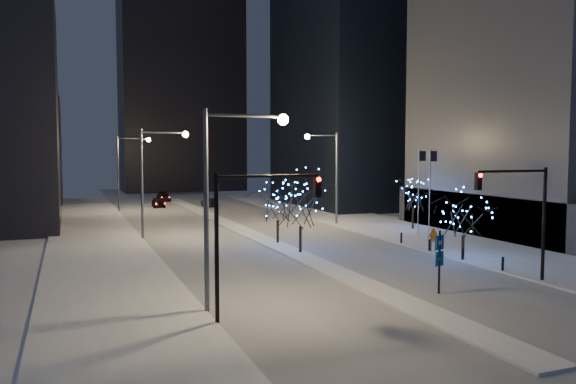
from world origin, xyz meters
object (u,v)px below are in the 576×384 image
wayfinding_sign (439,255)px  holiday_tree_plaza_far (413,197)px  holiday_tree_median_far (278,202)px  holiday_tree_plaza_near (464,215)px  street_lamp_w_mid (154,168)px  traffic_signal_east (524,205)px  car_far (163,197)px  holiday_tree_median_near (300,201)px  construction_sign (433,237)px  car_near (158,202)px  car_mid (209,203)px  traffic_signal_west (249,220)px  street_lamp_w_near (227,181)px  street_lamp_east (329,166)px  street_lamp_w_far (126,163)px

wayfinding_sign → holiday_tree_plaza_far: bearing=42.8°
holiday_tree_median_far → holiday_tree_plaza_near: (10.00, -11.84, -0.25)m
street_lamp_w_mid → traffic_signal_east: 31.60m
traffic_signal_east → car_far: 67.08m
street_lamp_w_mid → holiday_tree_plaza_near: size_ratio=1.97×
holiday_tree_median_near → construction_sign: 10.80m
car_near → car_mid: 7.26m
car_mid → holiday_tree_median_near: 39.35m
car_near → car_mid: (6.88, -2.32, -0.08)m
holiday_tree_median_far → holiday_tree_plaza_near: size_ratio=1.06×
traffic_signal_west → holiday_tree_plaza_near: traffic_signal_west is taller
holiday_tree_median_near → wayfinding_sign: (2.44, -14.17, -1.96)m
traffic_signal_east → holiday_tree_median_near: size_ratio=1.10×
street_lamp_w_near → holiday_tree_plaza_far: size_ratio=2.06×
car_near → construction_sign: bearing=-68.9°
holiday_tree_plaza_near → construction_sign: size_ratio=2.69×
street_lamp_east → car_mid: 26.06m
traffic_signal_west → car_near: size_ratio=1.65×
street_lamp_w_mid → traffic_signal_west: street_lamp_w_mid is taller
car_near → holiday_tree_plaza_far: (20.51, -33.27, 2.62)m
street_lamp_w_far → holiday_tree_median_far: size_ratio=1.85×
street_lamp_w_near → traffic_signal_west: size_ratio=1.43×
car_near → holiday_tree_plaza_near: holiday_tree_plaza_near is taller
street_lamp_w_mid → holiday_tree_median_far: (9.44, -6.79, -2.86)m
holiday_tree_median_near → traffic_signal_west: bearing=-120.5°
traffic_signal_west → construction_sign: (18.74, 11.65, -3.48)m
car_near → car_far: (2.39, 10.46, -0.02)m
street_lamp_east → holiday_tree_plaza_near: (0.42, -21.64, -3.07)m
street_lamp_w_mid → holiday_tree_plaza_near: (19.44, -18.64, -3.11)m
car_mid → wayfinding_sign: (0.24, -53.31, 1.55)m
street_lamp_w_near → construction_sign: bearing=26.6°
street_lamp_w_mid → car_far: 41.13m
holiday_tree_plaza_far → wayfinding_sign: 26.09m
car_mid → traffic_signal_east: bearing=90.5°
traffic_signal_east → car_near: (-13.11, 55.63, -4.04)m
street_lamp_east → traffic_signal_west: street_lamp_east is taller
traffic_signal_east → car_mid: bearing=96.7°
street_lamp_east → holiday_tree_median_near: size_ratio=1.57×
street_lamp_w_far → holiday_tree_median_far: (9.44, -31.79, -2.86)m
holiday_tree_median_far → construction_sign: size_ratio=2.86×
street_lamp_w_near → street_lamp_east: 33.85m
street_lamp_w_near → car_far: (7.15, 65.09, -5.80)m
traffic_signal_west → street_lamp_w_far: bearing=90.5°
construction_sign → street_lamp_east: bearing=68.4°
car_mid → holiday_tree_median_far: 34.30m
street_lamp_w_mid → traffic_signal_west: size_ratio=1.43×
traffic_signal_west → street_lamp_w_near: bearing=104.0°
car_near → car_mid: size_ratio=1.09×
car_near → holiday_tree_median_far: 36.84m
car_mid → holiday_tree_plaza_near: (7.80, -45.94, 2.75)m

